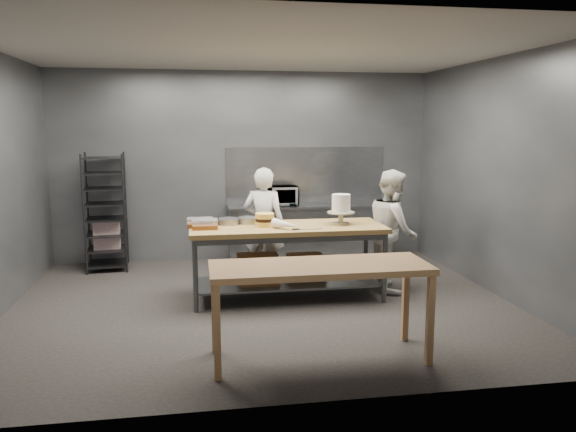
{
  "coord_description": "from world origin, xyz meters",
  "views": [
    {
      "loc": [
        -0.78,
        -6.52,
        2.15
      ],
      "look_at": [
        0.33,
        0.18,
        1.05
      ],
      "focal_mm": 35.0,
      "sensor_mm": 36.0,
      "label": 1
    }
  ],
  "objects_px": {
    "chef_right": "(392,230)",
    "layer_cake": "(265,220)",
    "microwave": "(280,196)",
    "frosted_cake_stand": "(341,206)",
    "speed_rack": "(106,213)",
    "chef_behind": "(264,225)",
    "near_counter": "(320,274)",
    "work_table": "(284,253)"
  },
  "relations": [
    {
      "from": "speed_rack",
      "to": "chef_right",
      "type": "height_order",
      "value": "speed_rack"
    },
    {
      "from": "speed_rack",
      "to": "microwave",
      "type": "height_order",
      "value": "speed_rack"
    },
    {
      "from": "speed_rack",
      "to": "microwave",
      "type": "xyz_separation_m",
      "value": [
        2.66,
        0.08,
        0.19
      ]
    },
    {
      "from": "work_table",
      "to": "microwave",
      "type": "height_order",
      "value": "microwave"
    },
    {
      "from": "work_table",
      "to": "microwave",
      "type": "relative_size",
      "value": 4.43
    },
    {
      "from": "chef_behind",
      "to": "chef_right",
      "type": "height_order",
      "value": "chef_behind"
    },
    {
      "from": "near_counter",
      "to": "layer_cake",
      "type": "distance_m",
      "value": 1.95
    },
    {
      "from": "chef_right",
      "to": "layer_cake",
      "type": "xyz_separation_m",
      "value": [
        -1.71,
        -0.15,
        0.21
      ]
    },
    {
      "from": "near_counter",
      "to": "chef_right",
      "type": "xyz_separation_m",
      "value": [
        1.44,
        2.08,
        -0.02
      ]
    },
    {
      "from": "near_counter",
      "to": "frosted_cake_stand",
      "type": "height_order",
      "value": "frosted_cake_stand"
    },
    {
      "from": "frosted_cake_stand",
      "to": "layer_cake",
      "type": "relative_size",
      "value": 1.63
    },
    {
      "from": "chef_right",
      "to": "work_table",
      "type": "bearing_deg",
      "value": 104.65
    },
    {
      "from": "speed_rack",
      "to": "work_table",
      "type": "bearing_deg",
      "value": -37.65
    },
    {
      "from": "work_table",
      "to": "layer_cake",
      "type": "bearing_deg",
      "value": 178.22
    },
    {
      "from": "microwave",
      "to": "frosted_cake_stand",
      "type": "distance_m",
      "value": 2.0
    },
    {
      "from": "chef_right",
      "to": "chef_behind",
      "type": "bearing_deg",
      "value": 78.28
    },
    {
      "from": "near_counter",
      "to": "speed_rack",
      "type": "distance_m",
      "value": 4.49
    },
    {
      "from": "speed_rack",
      "to": "chef_right",
      "type": "xyz_separation_m",
      "value": [
        3.88,
        -1.7,
        -0.06
      ]
    },
    {
      "from": "near_counter",
      "to": "chef_right",
      "type": "relative_size",
      "value": 1.26
    },
    {
      "from": "microwave",
      "to": "work_table",
      "type": "bearing_deg",
      "value": -97.34
    },
    {
      "from": "chef_right",
      "to": "layer_cake",
      "type": "bearing_deg",
      "value": 103.55
    },
    {
      "from": "work_table",
      "to": "frosted_cake_stand",
      "type": "bearing_deg",
      "value": -0.32
    },
    {
      "from": "microwave",
      "to": "frosted_cake_stand",
      "type": "xyz_separation_m",
      "value": [
        0.48,
        -1.94,
        0.1
      ]
    },
    {
      "from": "chef_behind",
      "to": "work_table",
      "type": "bearing_deg",
      "value": 124.88
    },
    {
      "from": "speed_rack",
      "to": "frosted_cake_stand",
      "type": "bearing_deg",
      "value": -30.71
    },
    {
      "from": "speed_rack",
      "to": "microwave",
      "type": "bearing_deg",
      "value": 1.73
    },
    {
      "from": "microwave",
      "to": "frosted_cake_stand",
      "type": "relative_size",
      "value": 1.43
    },
    {
      "from": "work_table",
      "to": "frosted_cake_stand",
      "type": "xyz_separation_m",
      "value": [
        0.73,
        -0.0,
        0.58
      ]
    },
    {
      "from": "chef_behind",
      "to": "microwave",
      "type": "xyz_separation_m",
      "value": [
        0.41,
        1.18,
        0.25
      ]
    },
    {
      "from": "speed_rack",
      "to": "near_counter",
      "type": "bearing_deg",
      "value": -57.17
    },
    {
      "from": "work_table",
      "to": "speed_rack",
      "type": "xyz_separation_m",
      "value": [
        -2.41,
        1.86,
        0.28
      ]
    },
    {
      "from": "chef_behind",
      "to": "chef_right",
      "type": "distance_m",
      "value": 1.73
    },
    {
      "from": "chef_behind",
      "to": "layer_cake",
      "type": "xyz_separation_m",
      "value": [
        -0.08,
        -0.75,
        0.2
      ]
    },
    {
      "from": "near_counter",
      "to": "speed_rack",
      "type": "height_order",
      "value": "speed_rack"
    },
    {
      "from": "work_table",
      "to": "chef_right",
      "type": "bearing_deg",
      "value": 6.16
    },
    {
      "from": "work_table",
      "to": "microwave",
      "type": "xyz_separation_m",
      "value": [
        0.25,
        1.94,
        0.48
      ]
    },
    {
      "from": "microwave",
      "to": "layer_cake",
      "type": "xyz_separation_m",
      "value": [
        -0.49,
        -1.93,
        -0.05
      ]
    },
    {
      "from": "work_table",
      "to": "near_counter",
      "type": "bearing_deg",
      "value": -89.14
    },
    {
      "from": "frosted_cake_stand",
      "to": "layer_cake",
      "type": "distance_m",
      "value": 0.98
    },
    {
      "from": "chef_behind",
      "to": "frosted_cake_stand",
      "type": "relative_size",
      "value": 4.21
    },
    {
      "from": "speed_rack",
      "to": "frosted_cake_stand",
      "type": "distance_m",
      "value": 3.66
    },
    {
      "from": "speed_rack",
      "to": "frosted_cake_stand",
      "type": "xyz_separation_m",
      "value": [
        3.13,
        -1.86,
        0.3
      ]
    }
  ]
}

